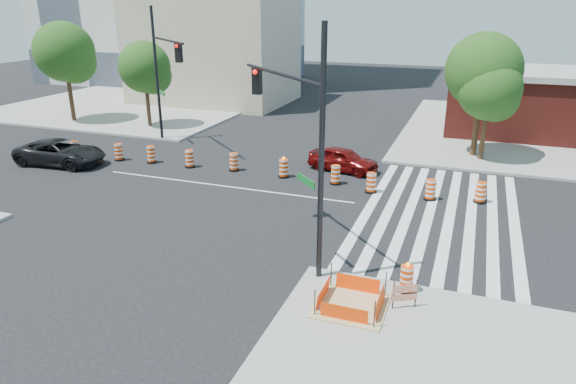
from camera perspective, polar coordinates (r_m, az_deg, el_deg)
name	(u,v)px	position (r m, az deg, el deg)	size (l,w,h in m)	color
ground	(224,186)	(27.09, -7.14, 0.66)	(120.00, 120.00, 0.00)	black
sidewalk_ne	(562,135)	(42.00, 28.19, 5.56)	(22.00, 22.00, 0.15)	gray
sidewalk_nw	(140,103)	(51.22, -16.11, 9.43)	(22.00, 22.00, 0.15)	gray
crosswalk_east	(440,214)	(24.34, 16.49, -2.35)	(6.75, 13.50, 0.01)	silver
lane_centerline	(224,186)	(27.09, -7.15, 0.67)	(14.00, 0.12, 0.01)	silver
excavation_pit	(351,304)	(16.45, 6.99, -12.24)	(2.20, 2.20, 0.90)	tan
brick_storefront	(568,104)	(41.58, 28.71, 8.54)	(16.50, 8.50, 4.60)	maroon
beige_midrise	(214,48)	(50.76, -8.24, 15.53)	(14.00, 10.00, 10.00)	tan
red_coupe	(343,159)	(29.32, 6.15, 3.63)	(1.61, 4.00, 1.36)	#580707
dark_suv	(60,152)	(33.19, -23.97, 4.05)	(2.45, 5.31, 1.47)	black
signal_pole_se	(297,124)	(17.67, 1.02, 7.58)	(4.64, 4.55, 8.40)	black
signal_pole_nw	(163,65)	(34.50, -13.73, 13.59)	(5.01, 4.52, 8.73)	black
pit_drum	(407,279)	(17.34, 13.03, -9.43)	(0.53, 0.53, 1.04)	black
barricade	(405,293)	(16.41, 12.85, -10.87)	(0.73, 0.42, 0.95)	#DC3A04
tree_north_a	(66,55)	(44.36, -23.48, 13.76)	(4.58, 4.58, 7.78)	#382314
tree_north_b	(146,70)	(40.45, -15.55, 12.93)	(3.81, 3.81, 6.48)	#382314
tree_north_c	(490,93)	(32.43, 21.50, 10.24)	(3.63, 3.63, 6.17)	#382314
tree_north_d	(484,75)	(33.06, 20.93, 12.07)	(4.42, 4.42, 7.52)	#382314
median_drum_0	(75,150)	(34.48, -22.59, 4.35)	(0.60, 0.60, 1.02)	black
median_drum_1	(119,153)	(32.87, -18.27, 4.17)	(0.60, 0.60, 1.02)	black
median_drum_2	(151,155)	(31.79, -14.95, 3.99)	(0.60, 0.60, 1.02)	black
median_drum_3	(190,159)	(30.42, -10.87, 3.59)	(0.60, 0.60, 1.02)	black
median_drum_4	(234,163)	(29.41, -6.03, 3.27)	(0.60, 0.60, 1.02)	black
median_drum_5	(284,169)	(28.11, -0.48, 2.60)	(0.60, 0.60, 1.18)	black
median_drum_6	(336,175)	(27.16, 5.30, 1.85)	(0.60, 0.60, 1.02)	black
median_drum_7	(371,183)	(26.17, 9.23, 0.95)	(0.60, 0.60, 1.02)	black
median_drum_8	(430,190)	(25.80, 15.55, 0.16)	(0.60, 0.60, 1.02)	black
median_drum_9	(481,193)	(26.18, 20.61, -0.12)	(0.60, 0.60, 1.02)	black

